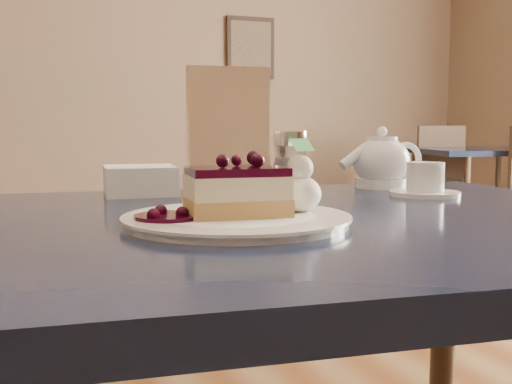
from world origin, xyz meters
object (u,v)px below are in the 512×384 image
object	(u,v)px
tea_set	(389,166)
bg_table_far_right	(482,235)
dessert_plate	(237,220)
cheesecake_slice	(237,192)
main_table	(228,278)

from	to	relation	value
tea_set	bg_table_far_right	size ratio (longest dim) A/B	0.16
dessert_plate	bg_table_far_right	world-z (taller)	dessert_plate
tea_set	dessert_plate	bearing A→B (deg)	-143.42
dessert_plate	cheesecake_slice	world-z (taller)	cheesecake_slice
cheesecake_slice	tea_set	bearing A→B (deg)	41.70
dessert_plate	bg_table_far_right	xyz separation A→B (m)	(3.07, 3.13, -0.73)
dessert_plate	cheesecake_slice	bearing A→B (deg)	-63.43
dessert_plate	cheesecake_slice	size ratio (longest dim) A/B	2.14
cheesecake_slice	main_table	bearing A→B (deg)	90.00
dessert_plate	bg_table_far_right	bearing A→B (deg)	45.61
main_table	dessert_plate	world-z (taller)	dessert_plate
bg_table_far_right	tea_set	bearing A→B (deg)	-122.53
main_table	cheesecake_slice	bearing A→B (deg)	-90.00
tea_set	main_table	bearing A→B (deg)	-147.90
main_table	dessert_plate	distance (m)	0.10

